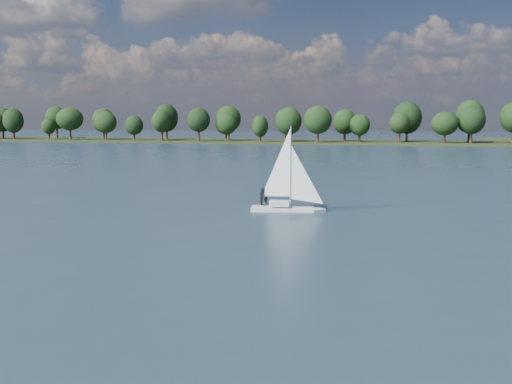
% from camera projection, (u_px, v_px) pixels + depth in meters
% --- Properties ---
extents(ground, '(700.00, 700.00, 0.00)m').
position_uv_depth(ground, '(327.00, 165.00, 114.52)').
color(ground, '#233342').
rests_on(ground, ground).
extents(far_shore, '(660.00, 40.00, 1.50)m').
position_uv_depth(far_shore, '(361.00, 143.00, 222.39)').
color(far_shore, black).
rests_on(far_shore, ground).
extents(sailboat, '(6.88, 2.83, 8.78)m').
position_uv_depth(sailboat, '(283.00, 187.00, 56.12)').
color(sailboat, silver).
rests_on(sailboat, ground).
extents(treeline, '(561.90, 74.21, 17.75)m').
position_uv_depth(treeline, '(352.00, 122.00, 219.03)').
color(treeline, black).
rests_on(treeline, ground).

